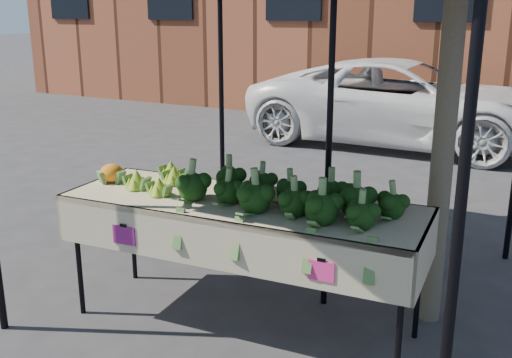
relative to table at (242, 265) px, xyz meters
name	(u,v)px	position (x,y,z in m)	size (l,w,h in m)	color
ground	(266,331)	(0.19, -0.01, -0.45)	(90.00, 90.00, 0.00)	#2F2F31
table	(242,265)	(0.00, 0.00, 0.00)	(2.45, 0.96, 0.90)	beige
canopy	(288,116)	(0.03, 0.64, 0.92)	(3.16, 3.16, 2.74)	black
broccoli_heap	(289,189)	(0.32, 0.03, 0.57)	(1.45, 0.55, 0.24)	black
romanesco_cluster	(162,174)	(-0.67, 0.04, 0.54)	(0.41, 0.55, 0.18)	#97BC32
cauliflower_pair	(112,171)	(-1.05, -0.05, 0.53)	(0.18, 0.18, 0.16)	orange
street_tree	(456,7)	(1.12, 0.71, 1.67)	(2.15, 2.15, 4.24)	#1E4C14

